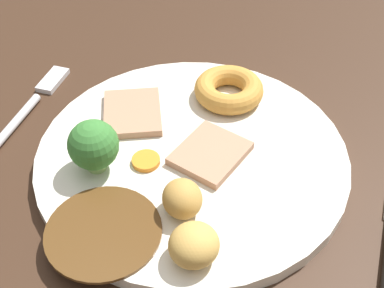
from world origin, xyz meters
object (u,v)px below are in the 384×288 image
roast_potato_right (188,243)px  broccoli_floret (93,146)px  dinner_plate (192,157)px  fork (31,105)px  meat_slice_main (210,153)px  meat_slice_under (132,113)px  roast_potato_left (182,199)px  yorkshire_pudding (229,89)px  carrot_coin_front (146,161)px

roast_potato_right → broccoli_floret: 12.83cm
dinner_plate → fork: 19.37cm
meat_slice_main → roast_potato_right: size_ratio=1.62×
fork → meat_slice_under: bearing=-87.4°
meat_slice_under → fork: size_ratio=0.46×
roast_potato_left → meat_slice_main: bearing=87.0°
broccoli_floret → roast_potato_right: bearing=-30.3°
yorkshire_pudding → carrot_coin_front: size_ratio=2.78×
yorkshire_pudding → carrot_coin_front: (-4.72, -11.82, -0.85)cm
roast_potato_right → fork: (-22.57, 13.55, -2.56)cm
yorkshire_pudding → roast_potato_right: size_ratio=1.80×
fork → yorkshire_pudding: bearing=-72.6°
yorkshire_pudding → broccoli_floret: 16.43cm
carrot_coin_front → fork: bearing=161.8°
fork → roast_potato_right: bearing=-121.8°
dinner_plate → roast_potato_left: roast_potato_left is taller
meat_slice_main → meat_slice_under: same height
dinner_plate → fork: (-19.22, 2.39, -0.31)cm
dinner_plate → fork: size_ratio=1.95×
roast_potato_left → fork: (-20.70, 9.48, -2.59)cm
carrot_coin_front → dinner_plate: bearing=37.3°
roast_potato_right → carrot_coin_front: (-6.97, 8.41, -1.30)cm
meat_slice_under → broccoli_floret: 8.17cm
carrot_coin_front → fork: carrot_coin_front is taller
yorkshire_pudding → roast_potato_left: bearing=-88.7°
meat_slice_main → fork: bearing=173.3°
yorkshire_pudding → broccoli_floret: broccoli_floret is taller
roast_potato_left → carrot_coin_front: 6.83cm
carrot_coin_front → broccoli_floret: broccoli_floret is taller
roast_potato_left → broccoli_floret: 9.53cm
dinner_plate → meat_slice_under: meat_slice_under is taller
meat_slice_under → carrot_coin_front: (3.84, -5.85, -0.15)cm
meat_slice_main → carrot_coin_front: meat_slice_main is taller
roast_potato_right → carrot_coin_front: 11.00cm
yorkshire_pudding → roast_potato_right: 20.36cm
dinner_plate → roast_potato_left: 7.60cm
yorkshire_pudding → meat_slice_under: bearing=-145.1°
yorkshire_pudding → carrot_coin_front: yorkshire_pudding is taller
meat_slice_main → yorkshire_pudding: bearing=94.6°
broccoli_floret → fork: broccoli_floret is taller
roast_potato_left → fork: bearing=155.4°
meat_slice_main → fork: meat_slice_main is taller
carrot_coin_front → broccoli_floret: bearing=-154.2°
broccoli_floret → meat_slice_main: bearing=26.0°
meat_slice_main → broccoli_floret: 10.85cm
roast_potato_right → broccoli_floret: (-11.02, 6.45, 1.25)cm
carrot_coin_front → meat_slice_main: bearing=26.1°
broccoli_floret → roast_potato_left: bearing=-14.6°
dinner_plate → carrot_coin_front: 4.64cm
meat_slice_main → broccoli_floret: broccoli_floret is taller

